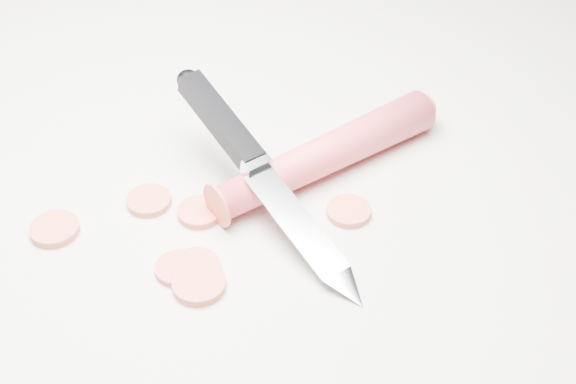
# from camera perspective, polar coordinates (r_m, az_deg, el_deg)

# --- Properties ---
(ground) EXTENTS (2.40, 2.40, 0.00)m
(ground) POSITION_cam_1_polar(r_m,az_deg,el_deg) (0.62, -5.44, 0.00)
(ground) COLOR silver
(ground) RESTS_ON ground
(carrot) EXTENTS (0.16, 0.17, 0.03)m
(carrot) POSITION_cam_1_polar(r_m,az_deg,el_deg) (0.62, 2.73, 2.69)
(carrot) COLOR #E03D44
(carrot) RESTS_ON ground
(carrot_slice_0) EXTENTS (0.04, 0.04, 0.01)m
(carrot_slice_0) POSITION_cam_1_polar(r_m,az_deg,el_deg) (0.60, -16.26, -2.55)
(carrot_slice_0) COLOR #E6583C
(carrot_slice_0) RESTS_ON ground
(carrot_slice_1) EXTENTS (0.03, 0.03, 0.01)m
(carrot_slice_1) POSITION_cam_1_polar(r_m,az_deg,el_deg) (0.56, -7.84, -5.41)
(carrot_slice_1) COLOR #E6583C
(carrot_slice_1) RESTS_ON ground
(carrot_slice_2) EXTENTS (0.04, 0.04, 0.01)m
(carrot_slice_2) POSITION_cam_1_polar(r_m,az_deg,el_deg) (0.56, -6.62, -5.39)
(carrot_slice_2) COLOR #E6583C
(carrot_slice_2) RESTS_ON ground
(carrot_slice_3) EXTENTS (0.03, 0.03, 0.01)m
(carrot_slice_3) POSITION_cam_1_polar(r_m,az_deg,el_deg) (0.60, -6.30, -1.44)
(carrot_slice_3) COLOR #E6583C
(carrot_slice_3) RESTS_ON ground
(carrot_slice_4) EXTENTS (0.03, 0.03, 0.01)m
(carrot_slice_4) POSITION_cam_1_polar(r_m,az_deg,el_deg) (0.60, 4.34, -1.37)
(carrot_slice_4) COLOR #E6583C
(carrot_slice_4) RESTS_ON ground
(carrot_slice_5) EXTENTS (0.03, 0.03, 0.01)m
(carrot_slice_5) POSITION_cam_1_polar(r_m,az_deg,el_deg) (0.61, -9.86, -0.61)
(carrot_slice_5) COLOR #E6583C
(carrot_slice_5) RESTS_ON ground
(carrot_slice_6) EXTENTS (0.04, 0.04, 0.01)m
(carrot_slice_6) POSITION_cam_1_polar(r_m,az_deg,el_deg) (0.55, -6.35, -6.52)
(carrot_slice_6) COLOR #E6583C
(carrot_slice_6) RESTS_ON ground
(kitchen_knife) EXTENTS (0.19, 0.17, 0.07)m
(kitchen_knife) POSITION_cam_1_polar(r_m,az_deg,el_deg) (0.58, -1.55, 1.19)
(kitchen_knife) COLOR silver
(kitchen_knife) RESTS_ON ground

